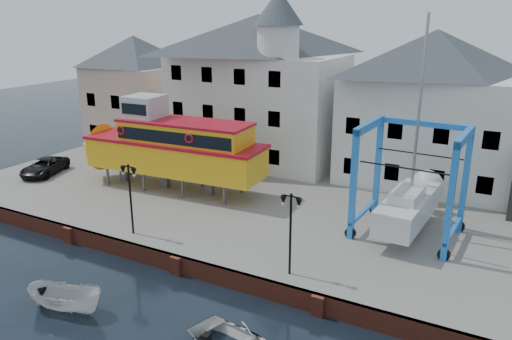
% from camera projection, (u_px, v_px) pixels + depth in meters
% --- Properties ---
extents(ground, '(140.00, 140.00, 0.00)m').
position_uv_depth(ground, '(177.00, 274.00, 26.53)').
color(ground, black).
rests_on(ground, ground).
extents(hardstanding, '(44.00, 22.00, 1.00)m').
position_uv_depth(hardstanding, '(270.00, 200.00, 35.62)').
color(hardstanding, slate).
rests_on(hardstanding, ground).
extents(quay_wall, '(44.00, 0.47, 1.00)m').
position_uv_depth(quay_wall, '(178.00, 264.00, 26.47)').
color(quay_wall, maroon).
rests_on(quay_wall, ground).
extents(building_pink, '(8.00, 7.00, 10.30)m').
position_uv_depth(building_pink, '(137.00, 91.00, 47.96)').
color(building_pink, '#D2A69A').
rests_on(building_pink, hardstanding).
extents(building_white_main, '(14.00, 8.30, 14.00)m').
position_uv_depth(building_white_main, '(259.00, 87.00, 41.99)').
color(building_white_main, silver).
rests_on(building_white_main, hardstanding).
extents(building_white_right, '(12.00, 8.00, 11.20)m').
position_uv_depth(building_white_right, '(430.00, 109.00, 36.44)').
color(building_white_right, silver).
rests_on(building_white_right, hardstanding).
extents(lamp_post_left, '(1.12, 0.32, 4.20)m').
position_uv_depth(lamp_post_left, '(129.00, 182.00, 28.10)').
color(lamp_post_left, black).
rests_on(lamp_post_left, hardstanding).
extents(lamp_post_right, '(1.12, 0.32, 4.20)m').
position_uv_depth(lamp_post_right, '(291.00, 214.00, 23.57)').
color(lamp_post_right, black).
rests_on(lamp_post_right, hardstanding).
extents(tour_boat, '(15.53, 4.54, 6.68)m').
position_uv_depth(tour_boat, '(164.00, 146.00, 35.80)').
color(tour_boat, '#59595E').
rests_on(tour_boat, hardstanding).
extents(travel_lift, '(5.96, 8.23, 12.28)m').
position_uv_depth(travel_lift, '(412.00, 198.00, 28.82)').
color(travel_lift, '#1F6CB7').
rests_on(travel_lift, hardstanding).
extents(van, '(3.41, 4.98, 1.27)m').
position_uv_depth(van, '(45.00, 166.00, 39.58)').
color(van, black).
rests_on(van, hardstanding).
extents(motorboat_a, '(4.04, 2.24, 1.47)m').
position_uv_depth(motorboat_a, '(67.00, 310.00, 23.24)').
color(motorboat_a, silver).
rests_on(motorboat_a, ground).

